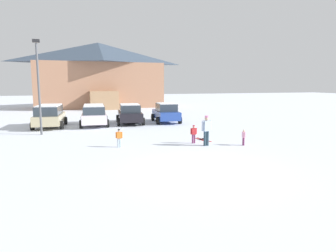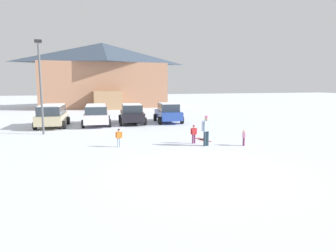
{
  "view_description": "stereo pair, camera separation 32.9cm",
  "coord_description": "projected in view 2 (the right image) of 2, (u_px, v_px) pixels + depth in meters",
  "views": [
    {
      "loc": [
        -4.71,
        -10.56,
        3.43
      ],
      "look_at": [
        0.22,
        5.32,
        1.04
      ],
      "focal_mm": 32.0,
      "sensor_mm": 36.0,
      "label": 1
    },
    {
      "loc": [
        -4.4,
        -10.66,
        3.43
      ],
      "look_at": [
        0.22,
        5.32,
        1.04
      ],
      "focal_mm": 32.0,
      "sensor_mm": 36.0,
      "label": 2
    }
  ],
  "objects": [
    {
      "name": "ski_lodge",
      "position": [
        103.0,
        75.0,
        43.01
      ],
      "size": [
        17.96,
        10.38,
        9.1
      ],
      "color": "#A37155",
      "rests_on": "ground"
    },
    {
      "name": "parked_blue_hatchback",
      "position": [
        168.0,
        113.0,
        26.31
      ],
      "size": [
        2.38,
        4.17,
        1.71
      ],
      "color": "#27469E",
      "rests_on": "ground"
    },
    {
      "name": "skier_child_in_pink_snowsuit",
      "position": [
        244.0,
        137.0,
        16.49
      ],
      "size": [
        0.16,
        0.33,
        0.89
      ],
      "color": "#7A335F",
      "rests_on": "ground"
    },
    {
      "name": "pair_of_skis",
      "position": [
        203.0,
        140.0,
        18.19
      ],
      "size": [
        0.55,
        1.5,
        0.08
      ],
      "color": "red",
      "rests_on": "ground"
    },
    {
      "name": "skier_adult_in_blue_parka",
      "position": [
        206.0,
        129.0,
        16.38
      ],
      "size": [
        0.6,
        0.33,
        1.67
      ],
      "color": "#293F4C",
      "rests_on": "ground"
    },
    {
      "name": "ground",
      "position": [
        200.0,
        171.0,
        11.83
      ],
      "size": [
        160.0,
        160.0,
        0.0
      ],
      "primitive_type": "plane",
      "color": "silver"
    },
    {
      "name": "lamp_post",
      "position": [
        41.0,
        83.0,
        19.76
      ],
      "size": [
        0.44,
        0.24,
        6.22
      ],
      "color": "#515459",
      "rests_on": "ground"
    },
    {
      "name": "parked_beige_suv",
      "position": [
        52.0,
        115.0,
        23.48
      ],
      "size": [
        2.53,
        4.49,
        1.76
      ],
      "color": "#BFB188",
      "rests_on": "ground"
    },
    {
      "name": "skier_child_in_orange_jacket",
      "position": [
        119.0,
        137.0,
        16.13
      ],
      "size": [
        0.37,
        0.16,
        0.99
      ],
      "color": "#A3BACB",
      "rests_on": "ground"
    },
    {
      "name": "parked_black_sedan",
      "position": [
        132.0,
        114.0,
        25.47
      ],
      "size": [
        2.52,
        4.31,
        1.68
      ],
      "color": "black",
      "rests_on": "ground"
    },
    {
      "name": "skier_child_in_red_jacket",
      "position": [
        194.0,
        133.0,
        17.1
      ],
      "size": [
        0.39,
        0.15,
        1.05
      ],
      "color": "#7B345F",
      "rests_on": "ground"
    },
    {
      "name": "parked_white_suv",
      "position": [
        96.0,
        114.0,
        24.47
      ],
      "size": [
        2.43,
        4.74,
        1.68
      ],
      "color": "white",
      "rests_on": "ground"
    }
  ]
}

